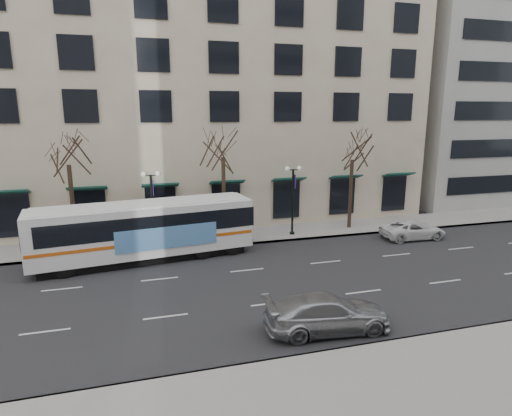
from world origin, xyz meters
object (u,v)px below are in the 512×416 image
object	(u,v)px
tree_far_right	(353,147)
tree_far_mid	(223,143)
lamp_post_left	(152,205)
lamp_post_right	(293,197)
white_pickup	(413,230)
silver_car	(327,313)
city_bus	(146,229)
tree_far_left	(67,150)

from	to	relation	value
tree_far_right	tree_far_mid	bearing A→B (deg)	180.00
lamp_post_left	lamp_post_right	world-z (taller)	same
tree_far_right	lamp_post_right	size ratio (longest dim) A/B	1.55
white_pickup	silver_car	bearing A→B (deg)	134.21
lamp_post_right	city_bus	bearing A→B (deg)	-167.20
tree_far_left	city_bus	xyz separation A→B (m)	(4.48, -2.99, -4.72)
lamp_post_left	tree_far_mid	bearing A→B (deg)	6.85
tree_far_right	white_pickup	world-z (taller)	tree_far_right
silver_car	tree_far_mid	bearing A→B (deg)	10.65
city_bus	tree_far_left	bearing A→B (deg)	138.81
lamp_post_right	silver_car	bearing A→B (deg)	-104.44
lamp_post_right	city_bus	xyz separation A→B (m)	(-10.52, -2.39, -0.97)
lamp_post_left	silver_car	xyz separation A→B (m)	(6.51, -13.58, -2.17)
tree_far_left	lamp_post_left	size ratio (longest dim) A/B	1.60
tree_far_mid	city_bus	size ratio (longest dim) A/B	0.63
lamp_post_right	silver_car	xyz separation A→B (m)	(-3.49, -13.58, -2.17)
tree_far_right	city_bus	xyz separation A→B (m)	(-15.52, -2.99, -4.45)
lamp_post_left	silver_car	size ratio (longest dim) A/B	0.97
tree_far_left	lamp_post_right	distance (m)	15.48
tree_far_mid	lamp_post_right	xyz separation A→B (m)	(5.01, -0.60, -3.96)
tree_far_mid	tree_far_right	bearing A→B (deg)	-0.00
lamp_post_right	lamp_post_left	bearing A→B (deg)	180.00
lamp_post_left	lamp_post_right	distance (m)	10.00
tree_far_mid	lamp_post_left	size ratio (longest dim) A/B	1.64
lamp_post_left	lamp_post_right	size ratio (longest dim) A/B	1.00
tree_far_mid	lamp_post_right	world-z (taller)	tree_far_mid
tree_far_mid	silver_car	bearing A→B (deg)	-83.91
lamp_post_left	white_pickup	distance (m)	18.63
tree_far_left	tree_far_mid	distance (m)	10.00
lamp_post_right	silver_car	size ratio (longest dim) A/B	0.97
tree_far_mid	white_pickup	distance (m)	15.09
city_bus	lamp_post_left	bearing A→B (deg)	70.16
lamp_post_left	silver_car	distance (m)	15.21
tree_far_right	white_pickup	xyz separation A→B (m)	(3.26, -3.58, -5.77)
lamp_post_left	city_bus	distance (m)	2.63
city_bus	tree_far_mid	bearing A→B (deg)	20.99
lamp_post_right	city_bus	world-z (taller)	lamp_post_right
tree_far_left	tree_far_right	size ratio (longest dim) A/B	1.03
lamp_post_left	city_bus	xyz separation A→B (m)	(-0.52, -2.39, -0.97)
lamp_post_left	white_pickup	size ratio (longest dim) A/B	1.11
lamp_post_right	city_bus	size ratio (longest dim) A/B	0.38
tree_far_right	city_bus	size ratio (longest dim) A/B	0.59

